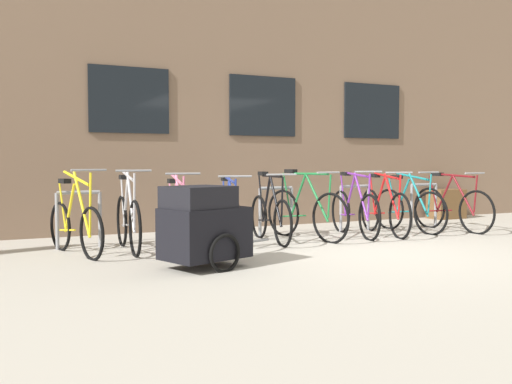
{
  "coord_description": "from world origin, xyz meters",
  "views": [
    {
      "loc": [
        -4.55,
        -6.07,
        1.18
      ],
      "look_at": [
        -0.89,
        1.6,
        0.72
      ],
      "focal_mm": 40.15,
      "sensor_mm": 36.0,
      "label": 1
    }
  ],
  "objects_px": {
    "bicycle_pink": "(177,222)",
    "bicycle_maroon": "(452,207)",
    "bicycle_black": "(270,216)",
    "bicycle_red": "(384,210)",
    "bicycle_purple": "(354,211)",
    "planter_box": "(446,204)",
    "bicycle_teal": "(409,209)",
    "bicycle_blue": "(229,219)",
    "bicycle_green": "(306,212)",
    "bike_trailer": "(204,226)",
    "bicycle_yellow": "(75,225)",
    "bicycle_silver": "(128,221)"
  },
  "relations": [
    {
      "from": "bicycle_pink",
      "to": "bicycle_green",
      "type": "relative_size",
      "value": 0.93
    },
    {
      "from": "bike_trailer",
      "to": "bicycle_black",
      "type": "bearing_deg",
      "value": 43.68
    },
    {
      "from": "bicycle_pink",
      "to": "bicycle_maroon",
      "type": "xyz_separation_m",
      "value": [
        4.87,
        0.02,
        0.02
      ]
    },
    {
      "from": "bicycle_maroon",
      "to": "planter_box",
      "type": "relative_size",
      "value": 2.53
    },
    {
      "from": "bicycle_pink",
      "to": "bicycle_black",
      "type": "height_order",
      "value": "bicycle_pink"
    },
    {
      "from": "bicycle_purple",
      "to": "bicycle_silver",
      "type": "xyz_separation_m",
      "value": [
        -3.57,
        0.03,
        0.0
      ]
    },
    {
      "from": "bicycle_pink",
      "to": "bicycle_teal",
      "type": "relative_size",
      "value": 1.0
    },
    {
      "from": "bicycle_silver",
      "to": "bicycle_black",
      "type": "xyz_separation_m",
      "value": [
        2.07,
        -0.06,
        -0.02
      ]
    },
    {
      "from": "bicycle_pink",
      "to": "planter_box",
      "type": "bearing_deg",
      "value": 14.51
    },
    {
      "from": "bicycle_black",
      "to": "planter_box",
      "type": "distance_m",
      "value": 5.06
    },
    {
      "from": "bicycle_yellow",
      "to": "bicycle_maroon",
      "type": "height_order",
      "value": "bicycle_yellow"
    },
    {
      "from": "bicycle_black",
      "to": "bike_trailer",
      "type": "distance_m",
      "value": 2.2
    },
    {
      "from": "bicycle_black",
      "to": "bicycle_yellow",
      "type": "distance_m",
      "value": 2.74
    },
    {
      "from": "bicycle_pink",
      "to": "bicycle_blue",
      "type": "relative_size",
      "value": 0.95
    },
    {
      "from": "bicycle_blue",
      "to": "bicycle_maroon",
      "type": "xyz_separation_m",
      "value": [
        4.11,
        0.01,
        0.01
      ]
    },
    {
      "from": "planter_box",
      "to": "bicycle_pink",
      "type": "bearing_deg",
      "value": -165.49
    },
    {
      "from": "bicycle_purple",
      "to": "planter_box",
      "type": "xyz_separation_m",
      "value": [
        3.33,
        1.47,
        -0.09
      ]
    },
    {
      "from": "bicycle_silver",
      "to": "bicycle_yellow",
      "type": "distance_m",
      "value": 0.68
    },
    {
      "from": "bicycle_pink",
      "to": "bicycle_black",
      "type": "xyz_separation_m",
      "value": [
        1.47,
        0.14,
        0.0
      ]
    },
    {
      "from": "bicycle_red",
      "to": "bicycle_yellow",
      "type": "distance_m",
      "value": 4.8
    },
    {
      "from": "bicycle_teal",
      "to": "bicycle_black",
      "type": "relative_size",
      "value": 1.0
    },
    {
      "from": "bicycle_silver",
      "to": "bicycle_maroon",
      "type": "height_order",
      "value": "bicycle_silver"
    },
    {
      "from": "bicycle_purple",
      "to": "planter_box",
      "type": "distance_m",
      "value": 3.64
    },
    {
      "from": "bicycle_black",
      "to": "bicycle_red",
      "type": "height_order",
      "value": "bicycle_black"
    },
    {
      "from": "bicycle_silver",
      "to": "bicycle_black",
      "type": "height_order",
      "value": "bicycle_silver"
    },
    {
      "from": "bicycle_maroon",
      "to": "bicycle_green",
      "type": "xyz_separation_m",
      "value": [
        -2.78,
        0.16,
        0.01
      ]
    },
    {
      "from": "bicycle_purple",
      "to": "bicycle_teal",
      "type": "height_order",
      "value": "bicycle_purple"
    },
    {
      "from": "bicycle_black",
      "to": "bike_trailer",
      "type": "height_order",
      "value": "bicycle_black"
    },
    {
      "from": "bicycle_silver",
      "to": "bicycle_red",
      "type": "xyz_separation_m",
      "value": [
        4.12,
        -0.08,
        -0.0
      ]
    },
    {
      "from": "bicycle_black",
      "to": "bike_trailer",
      "type": "xyz_separation_m",
      "value": [
        -1.59,
        -1.52,
        0.09
      ]
    },
    {
      "from": "bicycle_pink",
      "to": "bicycle_green",
      "type": "distance_m",
      "value": 2.1
    },
    {
      "from": "bicycle_black",
      "to": "bicycle_green",
      "type": "bearing_deg",
      "value": 4.21
    },
    {
      "from": "bicycle_purple",
      "to": "bicycle_blue",
      "type": "distance_m",
      "value": 2.21
    },
    {
      "from": "bicycle_green",
      "to": "bicycle_maroon",
      "type": "bearing_deg",
      "value": -3.27
    },
    {
      "from": "bicycle_purple",
      "to": "bicycle_silver",
      "type": "relative_size",
      "value": 1.02
    },
    {
      "from": "bicycle_maroon",
      "to": "bicycle_green",
      "type": "bearing_deg",
      "value": 176.73
    },
    {
      "from": "bicycle_red",
      "to": "planter_box",
      "type": "height_order",
      "value": "bicycle_red"
    },
    {
      "from": "bicycle_red",
      "to": "bicycle_maroon",
      "type": "height_order",
      "value": "bicycle_red"
    },
    {
      "from": "bicycle_green",
      "to": "bike_trailer",
      "type": "bearing_deg",
      "value": -144.77
    },
    {
      "from": "bicycle_pink",
      "to": "bicycle_red",
      "type": "height_order",
      "value": "bicycle_pink"
    },
    {
      "from": "bicycle_purple",
      "to": "bicycle_pink",
      "type": "bearing_deg",
      "value": -176.9
    },
    {
      "from": "bicycle_silver",
      "to": "bicycle_yellow",
      "type": "relative_size",
      "value": 1.06
    },
    {
      "from": "bicycle_black",
      "to": "planter_box",
      "type": "xyz_separation_m",
      "value": [
        4.83,
        1.49,
        -0.08
      ]
    },
    {
      "from": "bicycle_green",
      "to": "bike_trailer",
      "type": "distance_m",
      "value": 2.72
    },
    {
      "from": "bicycle_yellow",
      "to": "bike_trailer",
      "type": "xyz_separation_m",
      "value": [
        1.15,
        -1.54,
        0.1
      ]
    },
    {
      "from": "bicycle_blue",
      "to": "bicycle_green",
      "type": "xyz_separation_m",
      "value": [
        1.33,
        0.17,
        0.02
      ]
    },
    {
      "from": "planter_box",
      "to": "bicycle_black",
      "type": "bearing_deg",
      "value": -162.83
    },
    {
      "from": "bicycle_purple",
      "to": "bicycle_green",
      "type": "height_order",
      "value": "bicycle_green"
    },
    {
      "from": "bicycle_teal",
      "to": "bicycle_maroon",
      "type": "bearing_deg",
      "value": -14.75
    },
    {
      "from": "bicycle_yellow",
      "to": "planter_box",
      "type": "height_order",
      "value": "bicycle_yellow"
    }
  ]
}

